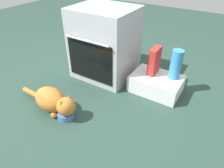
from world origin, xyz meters
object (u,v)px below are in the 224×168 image
Objects in this scene: pantry_cabinet at (156,84)px; food_bowl at (66,114)px; oven at (105,43)px; water_bottle at (176,65)px; cat at (53,101)px; cereal_box at (154,61)px.

food_bowl is (-0.52, -0.82, -0.05)m from pantry_cabinet.
food_bowl is at bearing -81.26° from oven.
oven reaches higher than pantry_cabinet.
water_bottle reaches higher than pantry_cabinet.
pantry_cabinet is at bearing 53.84° from cat.
cat is (-0.14, 0.01, 0.09)m from food_bowl.
oven reaches higher than food_bowl.
cat is (-0.66, -0.81, 0.04)m from pantry_cabinet.
cereal_box is at bearing 58.37° from cat.
oven is 1.11× the size of cat.
oven is at bearing 98.74° from food_bowl.
cat is 1.06m from cereal_box.
oven is 0.86m from cat.
oven is at bearing 179.34° from pantry_cabinet.
cereal_box is at bearing 3.92° from oven.
pantry_cabinet is (0.65, -0.01, -0.30)m from oven.
water_bottle is (0.67, 0.89, 0.29)m from food_bowl.
cat is at bearing -132.58° from water_bottle.
pantry_cabinet is 0.97m from food_bowl.
cat is 2.34× the size of water_bottle.
cat reaches higher than pantry_cabinet.
cereal_box is at bearing -173.84° from water_bottle.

